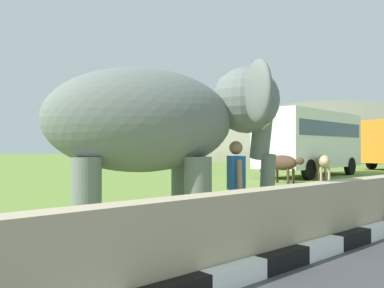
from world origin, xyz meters
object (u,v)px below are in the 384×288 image
at_px(person_handler, 236,184).
at_px(bus_white, 311,138).
at_px(elephant, 162,124).
at_px(cow_mid, 283,163).
at_px(cow_far, 323,162).

distance_m(person_handler, bus_white, 16.67).
xyz_separation_m(elephant, bus_white, (15.84, 7.03, 0.14)).
bearing_deg(cow_mid, cow_far, -4.02).
relative_size(elephant, cow_far, 2.33).
bearing_deg(elephant, person_handler, -31.30).
xyz_separation_m(person_handler, cow_far, (12.68, 5.74, -0.06)).
xyz_separation_m(cow_mid, cow_far, (2.94, -0.21, 0.00)).
bearing_deg(cow_far, bus_white, 43.28).
height_order(bus_white, cow_far, bus_white).
bearing_deg(cow_mid, elephant, -153.99).
xyz_separation_m(bus_white, cow_far, (-2.07, -1.95, -1.21)).
distance_m(bus_white, cow_far, 3.09).
height_order(elephant, cow_far, elephant).
relative_size(bus_white, cow_far, 4.79).
relative_size(person_handler, bus_white, 0.20).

